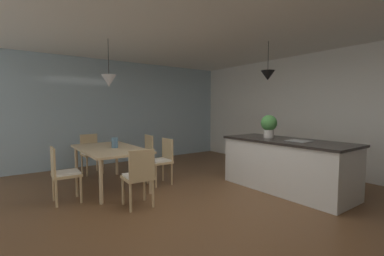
{
  "coord_description": "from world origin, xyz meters",
  "views": [
    {
      "loc": [
        2.79,
        -2.53,
        1.46
      ],
      "look_at": [
        -0.78,
        0.07,
        1.12
      ],
      "focal_mm": 24.56,
      "sensor_mm": 36.0,
      "label": 1
    }
  ],
  "objects_px": {
    "chair_near_right": "(63,172)",
    "potted_plant_on_island": "(269,125)",
    "chair_window_end": "(91,152)",
    "chair_far_left": "(144,154)",
    "kitchen_island": "(286,164)",
    "dining_table": "(110,151)",
    "vase_on_dining_table": "(115,143)",
    "chair_kitchen_end": "(139,175)",
    "chair_far_right": "(162,159)"
  },
  "relations": [
    {
      "from": "kitchen_island",
      "to": "potted_plant_on_island",
      "type": "xyz_separation_m",
      "value": [
        -0.39,
        -0.0,
        0.69
      ]
    },
    {
      "from": "kitchen_island",
      "to": "vase_on_dining_table",
      "type": "bearing_deg",
      "value": -129.91
    },
    {
      "from": "chair_far_left",
      "to": "potted_plant_on_island",
      "type": "height_order",
      "value": "potted_plant_on_island"
    },
    {
      "from": "potted_plant_on_island",
      "to": "vase_on_dining_table",
      "type": "bearing_deg",
      "value": -123.94
    },
    {
      "from": "dining_table",
      "to": "potted_plant_on_island",
      "type": "relative_size",
      "value": 4.13
    },
    {
      "from": "chair_window_end",
      "to": "chair_kitchen_end",
      "type": "relative_size",
      "value": 1.0
    },
    {
      "from": "potted_plant_on_island",
      "to": "vase_on_dining_table",
      "type": "relative_size",
      "value": 2.28
    },
    {
      "from": "chair_near_right",
      "to": "chair_far_left",
      "type": "distance_m",
      "value": 1.91
    },
    {
      "from": "chair_near_right",
      "to": "chair_far_right",
      "type": "bearing_deg",
      "value": 89.95
    },
    {
      "from": "chair_far_right",
      "to": "chair_far_left",
      "type": "height_order",
      "value": "same"
    },
    {
      "from": "chair_far_right",
      "to": "chair_window_end",
      "type": "height_order",
      "value": "same"
    },
    {
      "from": "dining_table",
      "to": "chair_near_right",
      "type": "height_order",
      "value": "chair_near_right"
    },
    {
      "from": "kitchen_island",
      "to": "chair_window_end",
      "type": "bearing_deg",
      "value": -143.15
    },
    {
      "from": "potted_plant_on_island",
      "to": "chair_window_end",
      "type": "bearing_deg",
      "value": -139.63
    },
    {
      "from": "chair_far_left",
      "to": "potted_plant_on_island",
      "type": "relative_size",
      "value": 2.02
    },
    {
      "from": "dining_table",
      "to": "kitchen_island",
      "type": "xyz_separation_m",
      "value": [
        2.04,
        2.47,
        -0.2
      ]
    },
    {
      "from": "vase_on_dining_table",
      "to": "chair_far_right",
      "type": "bearing_deg",
      "value": 65.47
    },
    {
      "from": "potted_plant_on_island",
      "to": "chair_kitchen_end",
      "type": "bearing_deg",
      "value": -98.93
    },
    {
      "from": "chair_near_right",
      "to": "chair_kitchen_end",
      "type": "distance_m",
      "value": 1.22
    },
    {
      "from": "chair_window_end",
      "to": "vase_on_dining_table",
      "type": "xyz_separation_m",
      "value": [
        1.3,
        0.08,
        0.35
      ]
    },
    {
      "from": "chair_near_right",
      "to": "chair_far_left",
      "type": "relative_size",
      "value": 1.0
    },
    {
      "from": "potted_plant_on_island",
      "to": "kitchen_island",
      "type": "bearing_deg",
      "value": 0.0
    },
    {
      "from": "chair_near_right",
      "to": "potted_plant_on_island",
      "type": "xyz_separation_m",
      "value": [
        1.25,
        3.33,
        0.67
      ]
    },
    {
      "from": "chair_far_left",
      "to": "chair_window_end",
      "type": "height_order",
      "value": "same"
    },
    {
      "from": "chair_far_left",
      "to": "vase_on_dining_table",
      "type": "bearing_deg",
      "value": -60.8
    },
    {
      "from": "chair_window_end",
      "to": "kitchen_island",
      "type": "distance_m",
      "value": 4.12
    },
    {
      "from": "chair_far_left",
      "to": "chair_kitchen_end",
      "type": "height_order",
      "value": "same"
    },
    {
      "from": "chair_window_end",
      "to": "chair_kitchen_end",
      "type": "height_order",
      "value": "same"
    },
    {
      "from": "chair_far_left",
      "to": "chair_near_right",
      "type": "bearing_deg",
      "value": -65.3
    },
    {
      "from": "chair_kitchen_end",
      "to": "vase_on_dining_table",
      "type": "distance_m",
      "value": 1.27
    },
    {
      "from": "chair_far_right",
      "to": "kitchen_island",
      "type": "bearing_deg",
      "value": 44.34
    },
    {
      "from": "chair_far_right",
      "to": "chair_window_end",
      "type": "xyz_separation_m",
      "value": [
        -1.66,
        -0.87,
        0.0
      ]
    },
    {
      "from": "dining_table",
      "to": "potted_plant_on_island",
      "type": "height_order",
      "value": "potted_plant_on_island"
    },
    {
      "from": "chair_far_left",
      "to": "potted_plant_on_island",
      "type": "distance_m",
      "value": 2.68
    },
    {
      "from": "chair_kitchen_end",
      "to": "potted_plant_on_island",
      "type": "xyz_separation_m",
      "value": [
        0.39,
        2.47,
        0.67
      ]
    },
    {
      "from": "dining_table",
      "to": "kitchen_island",
      "type": "distance_m",
      "value": 3.2
    },
    {
      "from": "kitchen_island",
      "to": "potted_plant_on_island",
      "type": "relative_size",
      "value": 5.24
    },
    {
      "from": "vase_on_dining_table",
      "to": "chair_kitchen_end",
      "type": "bearing_deg",
      "value": -3.9
    },
    {
      "from": "chair_far_right",
      "to": "vase_on_dining_table",
      "type": "xyz_separation_m",
      "value": [
        -0.36,
        -0.79,
        0.35
      ]
    },
    {
      "from": "dining_table",
      "to": "chair_window_end",
      "type": "bearing_deg",
      "value": -179.82
    },
    {
      "from": "kitchen_island",
      "to": "dining_table",
      "type": "bearing_deg",
      "value": -129.55
    },
    {
      "from": "vase_on_dining_table",
      "to": "chair_window_end",
      "type": "bearing_deg",
      "value": -176.32
    },
    {
      "from": "chair_near_right",
      "to": "chair_window_end",
      "type": "height_order",
      "value": "same"
    },
    {
      "from": "vase_on_dining_table",
      "to": "dining_table",
      "type": "bearing_deg",
      "value": -117.16
    },
    {
      "from": "chair_near_right",
      "to": "chair_window_end",
      "type": "relative_size",
      "value": 1.0
    },
    {
      "from": "chair_window_end",
      "to": "vase_on_dining_table",
      "type": "relative_size",
      "value": 4.6
    },
    {
      "from": "chair_far_right",
      "to": "chair_kitchen_end",
      "type": "distance_m",
      "value": 1.22
    },
    {
      "from": "chair_window_end",
      "to": "chair_far_left",
      "type": "bearing_deg",
      "value": 45.34
    },
    {
      "from": "dining_table",
      "to": "chair_far_right",
      "type": "bearing_deg",
      "value": 65.22
    },
    {
      "from": "chair_kitchen_end",
      "to": "potted_plant_on_island",
      "type": "height_order",
      "value": "potted_plant_on_island"
    }
  ]
}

